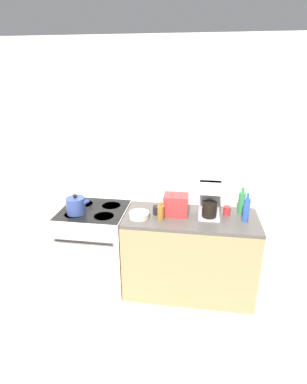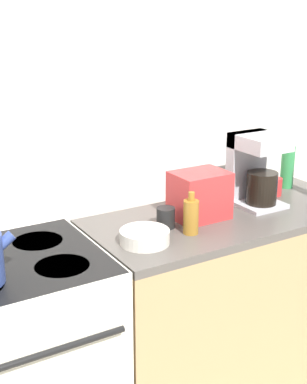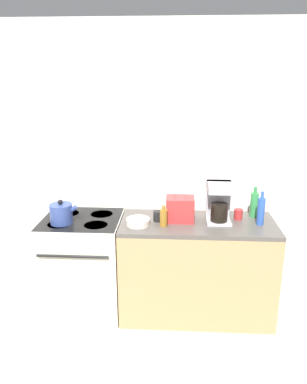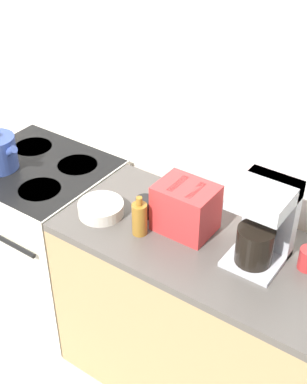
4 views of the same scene
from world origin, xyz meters
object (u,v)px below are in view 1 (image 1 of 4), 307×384
at_px(coffee_maker, 210,200).
at_px(bowl, 139,215).
at_px(kettle, 76,205).
at_px(bottle_green, 242,203).
at_px(cup_black, 157,210).
at_px(cup_red, 227,211).
at_px(toaster, 176,205).
at_px(stove, 96,245).
at_px(bottle_amber, 161,212).
at_px(bottle_blue, 246,210).

height_order(coffee_maker, bowl, coffee_maker).
relative_size(kettle, bottle_green, 0.86).
height_order(kettle, cup_black, kettle).
bearing_deg(cup_red, toaster, -172.78).
distance_m(stove, bottle_amber, 0.91).
bearing_deg(bottle_amber, bottle_green, 18.32).
xyz_separation_m(stove, kettle, (-0.14, -0.11, 0.53)).
bearing_deg(bowl, coffee_maker, 11.59).
distance_m(stove, bottle_blue, 1.66).
distance_m(kettle, cup_black, 0.83).
xyz_separation_m(toaster, bottle_blue, (0.68, -0.05, 0.02)).
bearing_deg(toaster, bottle_amber, -135.93).
relative_size(toaster, cup_red, 2.69).
height_order(toaster, coffee_maker, coffee_maker).
bearing_deg(kettle, cup_black, 6.82).
height_order(toaster, cup_red, toaster).
xyz_separation_m(coffee_maker, bowl, (-0.69, -0.14, -0.15)).
xyz_separation_m(kettle, coffee_maker, (1.35, 0.14, 0.09)).
distance_m(stove, bowl, 0.71).
relative_size(toaster, bottle_blue, 0.82).
relative_size(stove, kettle, 3.71).
bearing_deg(toaster, kettle, -173.19).
relative_size(cup_black, bowl, 0.44).
bearing_deg(kettle, cup_red, 6.94).
height_order(toaster, bowl, toaster).
bearing_deg(stove, bowl, -12.34).
xyz_separation_m(toaster, bottle_amber, (-0.14, -0.13, -0.03)).
distance_m(cup_black, cup_red, 0.72).
xyz_separation_m(bottle_green, bowl, (-1.02, -0.26, -0.09)).
bearing_deg(stove, bottle_blue, -1.45).
xyz_separation_m(stove, toaster, (0.88, 0.01, 0.55)).
bearing_deg(bottle_blue, bottle_green, 96.53).
relative_size(coffee_maker, bottle_amber, 1.90).
bearing_deg(coffee_maker, cup_red, 14.99).
relative_size(coffee_maker, bottle_blue, 1.18).
bearing_deg(cup_red, coffee_maker, -165.01).
height_order(kettle, bowl, kettle).
bearing_deg(coffee_maker, toaster, -177.15).
bearing_deg(bottle_green, cup_red, -155.85).
height_order(kettle, bottle_green, bottle_green).
height_order(cup_red, bowl, cup_red).
height_order(coffee_maker, bottle_green, coffee_maker).
xyz_separation_m(toaster, cup_black, (-0.19, -0.02, -0.06)).
xyz_separation_m(bottle_amber, cup_red, (0.66, 0.20, -0.03)).
height_order(cup_black, bowl, cup_black).
height_order(toaster, bottle_green, bottle_green).
height_order(stove, coffee_maker, coffee_maker).
bearing_deg(toaster, bowl, -160.66).
height_order(bottle_blue, bottle_green, bottle_blue).
distance_m(stove, cup_red, 1.48).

